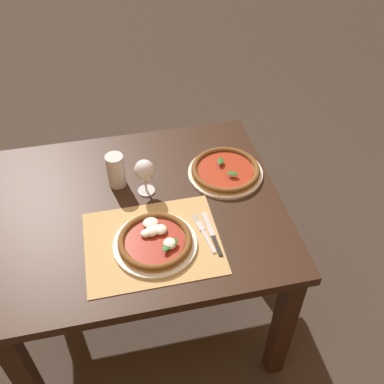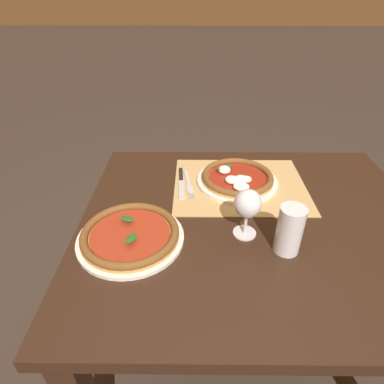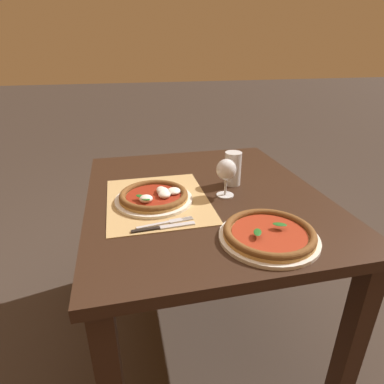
% 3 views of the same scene
% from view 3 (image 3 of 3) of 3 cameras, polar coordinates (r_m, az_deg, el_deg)
% --- Properties ---
extents(ground_plane, '(24.00, 24.00, 0.00)m').
position_cam_3_polar(ground_plane, '(1.77, 1.80, -22.50)').
color(ground_plane, '#382D26').
extents(dining_table, '(1.12, 0.95, 0.74)m').
position_cam_3_polar(dining_table, '(1.38, 2.14, -4.34)').
color(dining_table, black).
rests_on(dining_table, ground).
extents(paper_placemat, '(0.48, 0.39, 0.00)m').
position_cam_3_polar(paper_placemat, '(1.27, -6.12, -1.43)').
color(paper_placemat, tan).
rests_on(paper_placemat, dining_table).
extents(pizza_near, '(0.30, 0.30, 0.05)m').
position_cam_3_polar(pizza_near, '(1.25, -6.71, -0.78)').
color(pizza_near, silver).
rests_on(pizza_near, paper_placemat).
extents(pizza_far, '(0.31, 0.31, 0.04)m').
position_cam_3_polar(pizza_far, '(1.04, 13.53, -7.28)').
color(pizza_far, silver).
rests_on(pizza_far, dining_table).
extents(wine_glass, '(0.08, 0.08, 0.16)m').
position_cam_3_polar(wine_glass, '(1.27, 6.10, 3.68)').
color(wine_glass, silver).
rests_on(wine_glass, dining_table).
extents(pint_glass, '(0.07, 0.07, 0.15)m').
position_cam_3_polar(pint_glass, '(1.40, 7.25, 4.06)').
color(pint_glass, silver).
rests_on(pint_glass, dining_table).
extents(fork, '(0.05, 0.20, 0.00)m').
position_cam_3_polar(fork, '(1.10, -4.69, -5.45)').
color(fork, '#B7B7BC').
rests_on(fork, paper_placemat).
extents(knife, '(0.03, 0.22, 0.01)m').
position_cam_3_polar(knife, '(1.08, -5.04, -6.25)').
color(knife, black).
rests_on(knife, paper_placemat).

